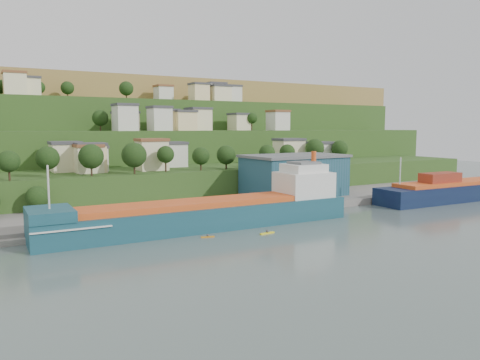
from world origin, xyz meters
TOP-DOWN VIEW (x-y plane):
  - ground at (0.00, 0.00)m, footprint 500.00×500.00m
  - quay at (20.00, 28.00)m, footprint 220.00×26.00m
  - hillside at (0.02, 168.68)m, footprint 360.00×210.47m
  - cargo_ship_near at (-1.34, 9.49)m, footprint 74.63×12.32m
  - cargo_ship_far at (90.70, 7.95)m, footprint 67.47×13.08m
  - warehouse at (37.69, 31.00)m, footprint 31.63×20.05m
  - kayak_orange at (-6.84, 0.87)m, footprint 2.94×1.22m
  - kayak_yellow at (6.03, -2.48)m, footprint 3.71×0.99m

SIDE VIEW (x-z plane):
  - ground at x=0.00m, z-range 0.00..0.00m
  - quay at x=20.00m, z-range -2.00..2.00m
  - hillside at x=0.02m, z-range -47.91..48.09m
  - kayak_orange at x=-6.84m, z-range -0.15..0.58m
  - kayak_yellow at x=6.03m, z-range -0.19..0.73m
  - cargo_ship_far at x=90.70m, z-range -6.24..12.01m
  - cargo_ship_near at x=-1.34m, z-range -6.52..12.64m
  - warehouse at x=37.69m, z-range 2.03..14.83m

